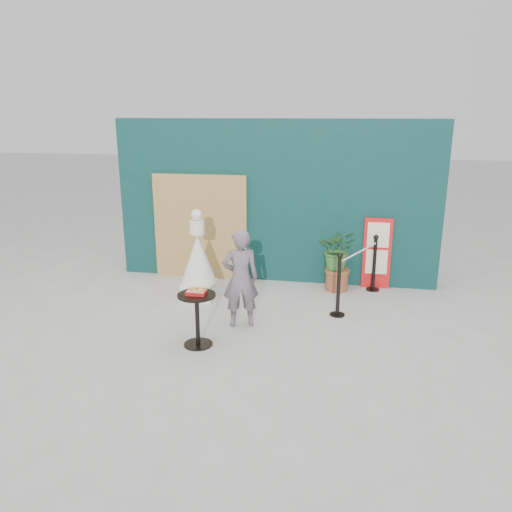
% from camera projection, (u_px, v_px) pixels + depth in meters
% --- Properties ---
extents(ground, '(60.00, 60.00, 0.00)m').
position_uv_depth(ground, '(240.00, 351.00, 6.73)').
color(ground, '#ADAAA5').
rests_on(ground, ground).
extents(back_wall, '(6.00, 0.30, 3.00)m').
position_uv_depth(back_wall, '(275.00, 202.00, 9.29)').
color(back_wall, '#0B3232').
rests_on(back_wall, ground).
extents(bamboo_fence, '(1.80, 0.08, 2.00)m').
position_uv_depth(bamboo_fence, '(200.00, 227.00, 9.48)').
color(bamboo_fence, tan).
rests_on(bamboo_fence, ground).
extents(woman, '(0.63, 0.50, 1.49)m').
position_uv_depth(woman, '(240.00, 278.00, 7.36)').
color(woman, slate).
rests_on(woman, ground).
extents(menu_board, '(0.50, 0.07, 1.30)m').
position_uv_depth(menu_board, '(377.00, 253.00, 9.01)').
color(menu_board, red).
rests_on(menu_board, ground).
extents(statue, '(0.61, 0.61, 1.56)m').
position_uv_depth(statue, '(198.00, 263.00, 8.51)').
color(statue, white).
rests_on(statue, ground).
extents(cafe_table, '(0.52, 0.52, 0.75)m').
position_uv_depth(cafe_table, '(197.00, 311.00, 6.78)').
color(cafe_table, black).
rests_on(cafe_table, ground).
extents(food_basket, '(0.26, 0.19, 0.11)m').
position_uv_depth(food_basket, '(197.00, 291.00, 6.70)').
color(food_basket, '#B21613').
rests_on(food_basket, cafe_table).
extents(planter, '(0.67, 0.58, 1.13)m').
position_uv_depth(planter, '(338.00, 255.00, 8.89)').
color(planter, brown).
rests_on(planter, ground).
extents(stanchion_barrier, '(0.84, 1.54, 1.03)m').
position_uv_depth(stanchion_barrier, '(358.00, 274.00, 8.35)').
color(stanchion_barrier, black).
rests_on(stanchion_barrier, ground).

